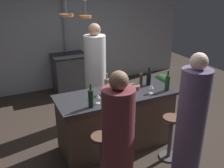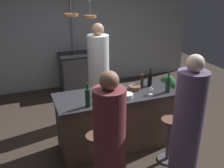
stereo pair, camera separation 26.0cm
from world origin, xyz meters
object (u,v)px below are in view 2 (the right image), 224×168
(stove_range, at_px, (77,72))
(mixing_bowl_ceramic, at_px, (127,96))
(guest_left, at_px, (109,147))
(pepper_mill, at_px, (142,81))
(chef, at_px, (99,76))
(wine_bottle_red, at_px, (88,98))
(wine_glass_near_left_guest, at_px, (95,96))
(mixing_bowl_wooden, at_px, (135,88))
(bar_stool_left, at_px, (97,156))
(wine_glass_near_right_guest, at_px, (151,88))
(wine_bottle_green, at_px, (168,84))
(guest_right, at_px, (187,127))
(wine_bottle_white, at_px, (106,86))
(potted_plant, at_px, (168,85))
(bar_stool_right, at_px, (169,138))
(wine_bottle_dark, at_px, (150,79))

(stove_range, height_order, mixing_bowl_ceramic, mixing_bowl_ceramic)
(guest_left, distance_m, pepper_mill, 1.50)
(chef, height_order, guest_left, chef)
(wine_bottle_red, bearing_deg, wine_glass_near_left_guest, 27.37)
(wine_bottle_red, distance_m, mixing_bowl_wooden, 0.88)
(bar_stool_left, bearing_deg, wine_bottle_red, 87.35)
(wine_bottle_red, bearing_deg, chef, 65.60)
(chef, height_order, wine_glass_near_right_guest, chef)
(bar_stool_left, distance_m, wine_bottle_green, 1.48)
(guest_left, xyz_separation_m, wine_bottle_green, (1.24, 0.80, 0.26))
(stove_range, distance_m, pepper_mill, 2.46)
(chef, xyz_separation_m, guest_right, (0.48, -1.98, -0.04))
(chef, distance_m, bar_stool_left, 1.75)
(pepper_mill, xyz_separation_m, wine_bottle_green, (0.27, -0.32, 0.02))
(bar_stool_left, xyz_separation_m, wine_glass_near_left_guest, (0.14, 0.44, 0.63))
(wine_bottle_red, xyz_separation_m, wine_bottle_white, (0.37, 0.32, -0.01))
(bar_stool_left, bearing_deg, guest_right, -20.69)
(bar_stool_left, xyz_separation_m, potted_plant, (2.28, 1.88, -0.08))
(stove_range, height_order, guest_right, guest_right)
(bar_stool_right, relative_size, wine_glass_near_left_guest, 4.66)
(bar_stool_left, relative_size, wine_bottle_white, 2.19)
(stove_range, relative_size, wine_glass_near_left_guest, 6.10)
(guest_left, height_order, wine_bottle_dark, guest_left)
(chef, bearing_deg, bar_stool_right, -72.09)
(stove_range, height_order, potted_plant, stove_range)
(wine_glass_near_left_guest, bearing_deg, wine_bottle_white, 45.85)
(wine_glass_near_left_guest, bearing_deg, wine_bottle_green, -1.85)
(guest_left, distance_m, potted_plant, 3.24)
(bar_stool_right, height_order, guest_right, guest_right)
(guest_left, bearing_deg, guest_right, 0.18)
(potted_plant, bearing_deg, wine_bottle_dark, -134.56)
(stove_range, height_order, mixing_bowl_wooden, mixing_bowl_wooden)
(bar_stool_right, bearing_deg, wine_glass_near_left_guest, 155.06)
(chef, height_order, wine_bottle_white, chef)
(stove_range, xyz_separation_m, bar_stool_left, (-0.51, -3.07, -0.07))
(guest_right, relative_size, wine_bottle_dark, 5.87)
(guest_left, bearing_deg, bar_stool_right, 20.68)
(pepper_mill, relative_size, wine_bottle_red, 0.64)
(bar_stool_right, bearing_deg, mixing_bowl_ceramic, 136.55)
(wine_bottle_dark, bearing_deg, potted_plant, 45.44)
(bar_stool_left, xyz_separation_m, mixing_bowl_ceramic, (0.61, 0.44, 0.55))
(potted_plant, xyz_separation_m, wine_bottle_red, (-2.27, -1.51, 0.73))
(stove_range, relative_size, wine_bottle_green, 2.80)
(guest_right, height_order, mixing_bowl_ceramic, guest_right)
(guest_right, relative_size, mixing_bowl_ceramic, 9.39)
(wine_bottle_dark, xyz_separation_m, mixing_bowl_ceramic, (-0.52, -0.27, -0.08))
(bar_stool_left, height_order, mixing_bowl_wooden, mixing_bowl_wooden)
(stove_range, distance_m, wine_bottle_green, 2.83)
(chef, relative_size, wine_bottle_white, 5.78)
(guest_left, relative_size, wine_glass_near_right_guest, 11.25)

